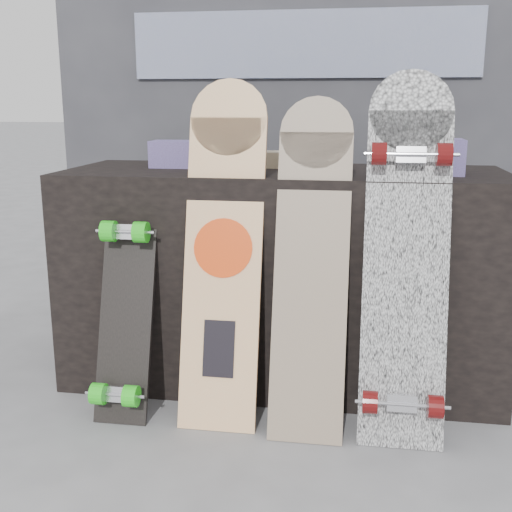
% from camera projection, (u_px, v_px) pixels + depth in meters
% --- Properties ---
extents(ground, '(60.00, 60.00, 0.00)m').
position_uv_depth(ground, '(263.00, 437.00, 2.05)').
color(ground, slate).
rests_on(ground, ground).
extents(vendor_table, '(1.60, 0.60, 0.80)m').
position_uv_depth(vendor_table, '(283.00, 275.00, 2.44)').
color(vendor_table, black).
rests_on(vendor_table, ground).
extents(booth, '(2.40, 0.22, 2.20)m').
position_uv_depth(booth, '(305.00, 89.00, 3.09)').
color(booth, '#333338').
rests_on(booth, ground).
extents(merch_box_purple, '(0.18, 0.12, 0.10)m').
position_uv_depth(merch_box_purple, '(176.00, 154.00, 2.44)').
color(merch_box_purple, '#4C346B').
rests_on(merch_box_purple, vendor_table).
extents(merch_box_small, '(0.14, 0.14, 0.12)m').
position_uv_depth(merch_box_small, '(442.00, 157.00, 2.19)').
color(merch_box_small, '#4C346B').
rests_on(merch_box_small, vendor_table).
extents(merch_box_flat, '(0.22, 0.10, 0.06)m').
position_uv_depth(merch_box_flat, '(262.00, 159.00, 2.44)').
color(merch_box_flat, '#D1B78C').
rests_on(merch_box_flat, vendor_table).
extents(longboard_geisha, '(0.26, 0.31, 1.12)m').
position_uv_depth(longboard_geisha, '(224.00, 243.00, 2.10)').
color(longboard_geisha, beige).
rests_on(longboard_geisha, ground).
extents(longboard_celtic, '(0.24, 0.32, 1.07)m').
position_uv_depth(longboard_celtic, '(312.00, 256.00, 2.04)').
color(longboard_celtic, beige).
rests_on(longboard_celtic, ground).
extents(longboard_cascadia, '(0.26, 0.37, 1.15)m').
position_uv_depth(longboard_cascadia, '(407.00, 250.00, 1.99)').
color(longboard_cascadia, white).
rests_on(longboard_cascadia, ground).
extents(skateboard_dark, '(0.18, 0.32, 0.80)m').
position_uv_depth(skateboard_dark, '(125.00, 298.00, 2.14)').
color(skateboard_dark, black).
rests_on(skateboard_dark, ground).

